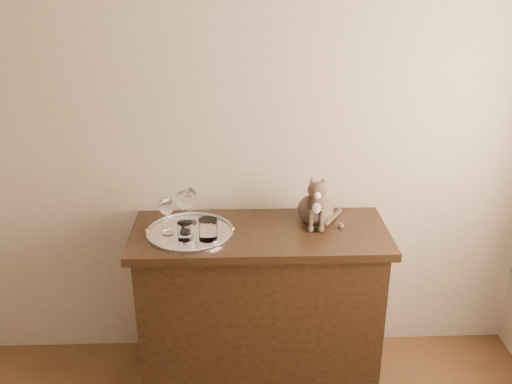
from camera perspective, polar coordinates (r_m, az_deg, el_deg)
wall_back at (r=2.82m, az=-12.25°, el=7.98°), size 4.00×0.10×2.70m
sideboard at (r=2.87m, az=0.38°, el=-11.53°), size 1.20×0.50×0.85m
tray at (r=2.65m, az=-6.59°, el=-4.07°), size 0.40×0.40×0.01m
wine_glass_b at (r=2.70m, az=-6.63°, el=-1.38°), size 0.07×0.07×0.18m
wine_glass_c at (r=2.61m, az=-8.92°, el=-2.32°), size 0.07×0.07×0.18m
wine_glass_d at (r=2.63m, az=-7.19°, el=-1.85°), size 0.07×0.07×0.20m
tumbler_a at (r=2.55m, az=-4.83°, el=-3.75°), size 0.09×0.09×0.10m
tumbler_b at (r=2.57m, az=-7.07°, el=-3.89°), size 0.07×0.07×0.08m
cat at (r=2.71m, az=6.03°, el=-0.44°), size 0.29×0.27×0.27m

